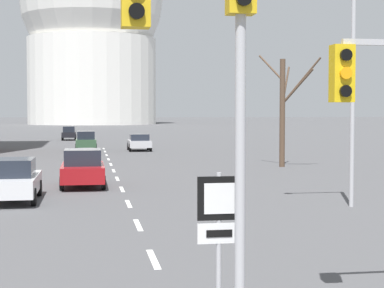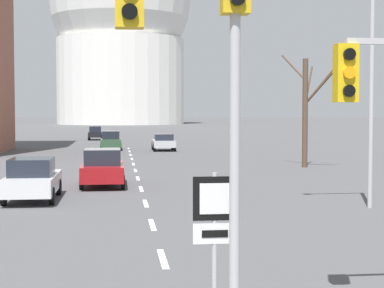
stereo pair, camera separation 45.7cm
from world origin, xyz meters
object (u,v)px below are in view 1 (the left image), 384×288
(traffic_signal_centre_tall, at_px, (206,40))
(sedan_near_right, at_px, (86,141))
(sedan_near_left, at_px, (139,142))
(sedan_mid_centre, at_px, (83,168))
(street_lamp_right, at_px, (339,72))
(sedan_far_left, at_px, (13,180))
(route_sign_post, at_px, (219,232))
(sedan_far_right, at_px, (69,133))

(traffic_signal_centre_tall, distance_m, sedan_near_right, 49.41)
(sedan_near_left, xyz_separation_m, sedan_mid_centre, (-4.68, -26.48, 0.09))
(street_lamp_right, distance_m, sedan_near_left, 34.69)
(sedan_far_left, bearing_deg, traffic_signal_centre_tall, -75.61)
(route_sign_post, xyz_separation_m, street_lamp_right, (7.04, 13.09, 3.05))
(sedan_mid_centre, height_order, sedan_far_right, sedan_mid_centre)
(sedan_far_left, xyz_separation_m, sedan_far_right, (0.62, 53.27, 0.02))
(route_sign_post, xyz_separation_m, sedan_far_right, (-3.94, 69.73, -0.92))
(route_sign_post, distance_m, street_lamp_right, 15.17)
(sedan_far_left, bearing_deg, route_sign_post, -74.53)
(street_lamp_right, relative_size, sedan_mid_centre, 1.83)
(sedan_near_left, relative_size, sedan_mid_centre, 0.91)
(traffic_signal_centre_tall, distance_m, route_sign_post, 2.60)
(route_sign_post, relative_size, sedan_far_left, 0.57)
(traffic_signal_centre_tall, bearing_deg, sedan_near_left, 86.46)
(street_lamp_right, bearing_deg, sedan_near_right, 103.98)
(traffic_signal_centre_tall, xyz_separation_m, sedan_near_right, (-1.64, 49.26, -3.48))
(traffic_signal_centre_tall, distance_m, sedan_near_left, 47.85)
(sedan_near_right, bearing_deg, sedan_mid_centre, -90.19)
(sedan_near_left, bearing_deg, sedan_near_right, 160.37)
(traffic_signal_centre_tall, xyz_separation_m, street_lamp_right, (7.28, 13.44, 0.49))
(sedan_near_right, distance_m, sedan_mid_centre, 28.11)
(sedan_near_right, distance_m, sedan_far_right, 20.93)
(sedan_far_right, bearing_deg, sedan_far_left, -90.66)
(sedan_near_left, height_order, sedan_far_left, sedan_far_left)
(route_sign_post, bearing_deg, street_lamp_right, 61.73)
(route_sign_post, relative_size, sedan_far_right, 0.67)
(street_lamp_right, relative_size, sedan_far_left, 1.69)
(traffic_signal_centre_tall, relative_size, sedan_near_right, 1.48)
(traffic_signal_centre_tall, xyz_separation_m, route_sign_post, (0.24, 0.36, -2.57))
(sedan_near_left, height_order, sedan_mid_centre, sedan_mid_centre)
(route_sign_post, height_order, sedan_mid_centre, route_sign_post)
(sedan_near_left, bearing_deg, sedan_mid_centre, -100.02)
(sedan_near_left, bearing_deg, sedan_far_left, -103.26)
(route_sign_post, bearing_deg, sedan_near_right, 92.20)
(route_sign_post, bearing_deg, traffic_signal_centre_tall, -124.29)
(sedan_near_left, xyz_separation_m, sedan_far_right, (-6.64, 22.47, 0.08))
(traffic_signal_centre_tall, bearing_deg, sedan_far_left, 104.39)
(sedan_near_left, bearing_deg, traffic_signal_centre_tall, -93.54)
(sedan_mid_centre, bearing_deg, route_sign_post, -84.57)
(street_lamp_right, xyz_separation_m, sedan_near_right, (-8.92, 35.82, -3.97))
(route_sign_post, bearing_deg, sedan_far_left, 105.47)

